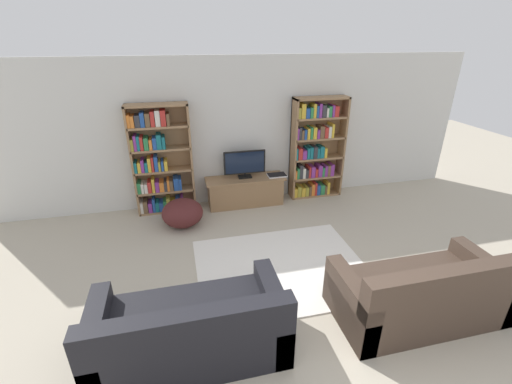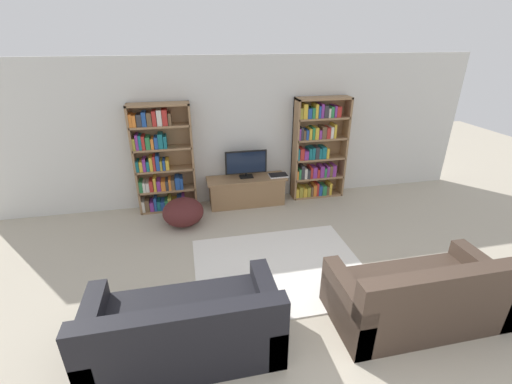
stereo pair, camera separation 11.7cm
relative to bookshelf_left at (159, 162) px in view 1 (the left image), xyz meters
name	(u,v)px [view 1 (the left image)]	position (x,y,z in m)	size (l,w,h in m)	color
wall_back	(238,132)	(1.42, 0.18, 0.38)	(8.80, 0.06, 2.60)	silver
bookshelf_left	(159,162)	(0.00, 0.00, 0.00)	(1.00, 0.30, 1.90)	#93704C
bookshelf_right	(315,150)	(2.84, 0.00, 0.01)	(1.00, 0.30, 1.90)	#93704C
tv_stand	(245,191)	(1.47, -0.11, -0.66)	(1.44, 0.46, 0.53)	#8E6B47
television	(245,164)	(1.47, -0.08, -0.13)	(0.75, 0.16, 0.50)	black
laptop	(277,175)	(2.06, -0.15, -0.38)	(0.34, 0.23, 0.03)	silver
area_rug	(282,268)	(1.55, -2.14, -0.91)	(2.27, 1.84, 0.02)	white
couch_left_sectional	(191,331)	(0.28, -3.23, -0.63)	(1.84, 0.91, 0.81)	black
couch_right_sofa	(421,295)	(2.78, -3.31, -0.63)	(1.84, 0.91, 0.87)	#423328
beanbag_ottoman	(182,213)	(0.30, -0.64, -0.70)	(0.67, 0.67, 0.45)	#4C1E1E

